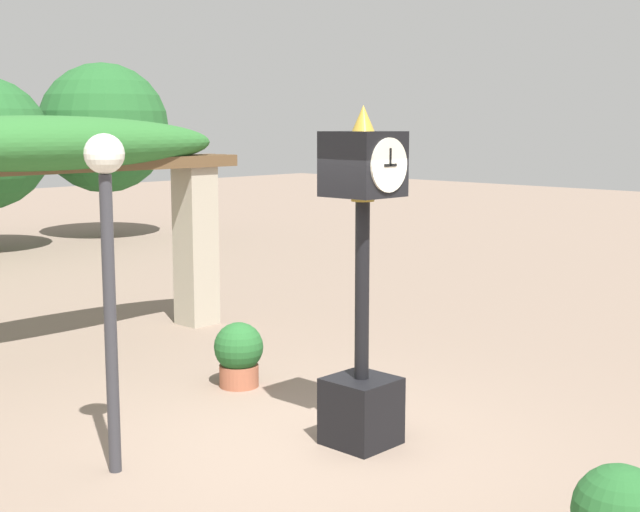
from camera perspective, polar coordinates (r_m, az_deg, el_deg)
The scene contains 5 objects.
ground_plane at distance 7.99m, azimuth -0.51°, elevation -11.97°, with size 60.00×60.00×0.00m, color #7F6B5B.
pedestal_clock at distance 7.65m, azimuth 2.71°, elevation -2.11°, with size 0.55×0.59×2.94m.
pergola at distance 11.10m, azimuth -17.44°, elevation 5.33°, with size 5.65×1.06×2.88m.
potted_plant_near_left at distance 9.59m, azimuth -5.23°, elevation -6.21°, with size 0.53×0.53×0.70m.
lamp_post at distance 7.13m, azimuth -13.47°, elevation 1.60°, with size 0.31×0.31×2.72m.
Camera 1 is at (-5.36, -5.22, 2.80)m, focal length 50.00 mm.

